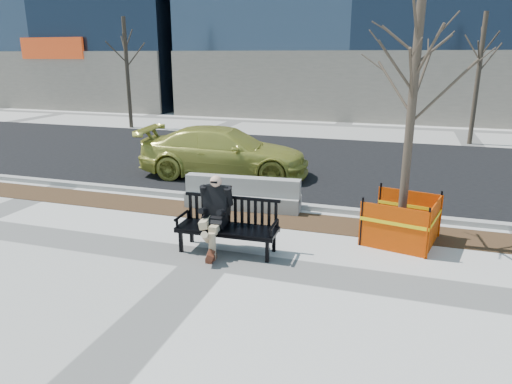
# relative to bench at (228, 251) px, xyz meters

# --- Properties ---
(ground) EXTENTS (120.00, 120.00, 0.00)m
(ground) POSITION_rel_bench_xyz_m (-0.18, -0.45, 0.00)
(ground) COLOR beige
(ground) RESTS_ON ground
(mulch_strip) EXTENTS (40.00, 1.20, 0.02)m
(mulch_strip) POSITION_rel_bench_xyz_m (-0.18, 2.15, 0.00)
(mulch_strip) COLOR #47301C
(mulch_strip) RESTS_ON ground
(asphalt_street) EXTENTS (60.00, 10.40, 0.01)m
(asphalt_street) POSITION_rel_bench_xyz_m (-0.18, 8.35, 0.00)
(asphalt_street) COLOR black
(asphalt_street) RESTS_ON ground
(curb) EXTENTS (60.00, 0.25, 0.12)m
(curb) POSITION_rel_bench_xyz_m (-0.18, 3.10, 0.06)
(curb) COLOR #9E9B93
(curb) RESTS_ON ground
(bench) EXTENTS (2.05, 0.79, 1.08)m
(bench) POSITION_rel_bench_xyz_m (0.00, 0.00, 0.00)
(bench) COLOR black
(bench) RESTS_ON ground
(seated_man) EXTENTS (0.67, 1.08, 1.49)m
(seated_man) POSITION_rel_bench_xyz_m (-0.28, 0.05, 0.00)
(seated_man) COLOR black
(seated_man) RESTS_ON ground
(tree_fence) EXTENTS (2.45, 2.45, 5.13)m
(tree_fence) POSITION_rel_bench_xyz_m (3.24, 1.61, 0.00)
(tree_fence) COLOR #F74700
(tree_fence) RESTS_ON ground
(sedan) EXTENTS (5.60, 2.83, 1.56)m
(sedan) POSITION_rel_bench_xyz_m (-2.28, 5.65, 0.00)
(sedan) COLOR #ACAB3F
(sedan) RESTS_ON ground
(jersey_barrier_left) EXTENTS (2.96, 0.80, 0.84)m
(jersey_barrier_left) POSITION_rel_bench_xyz_m (-0.61, 2.64, 0.00)
(jersey_barrier_left) COLOR gray
(jersey_barrier_left) RESTS_ON ground
(far_tree_left) EXTENTS (2.72, 2.72, 6.09)m
(far_tree_left) POSITION_rel_bench_xyz_m (-10.92, 13.91, 0.00)
(far_tree_left) COLOR #403529
(far_tree_left) RESTS_ON ground
(far_tree_right) EXTENTS (2.32, 2.32, 5.91)m
(far_tree_right) POSITION_rel_bench_xyz_m (5.91, 14.20, 0.00)
(far_tree_right) COLOR #43372B
(far_tree_right) RESTS_ON ground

